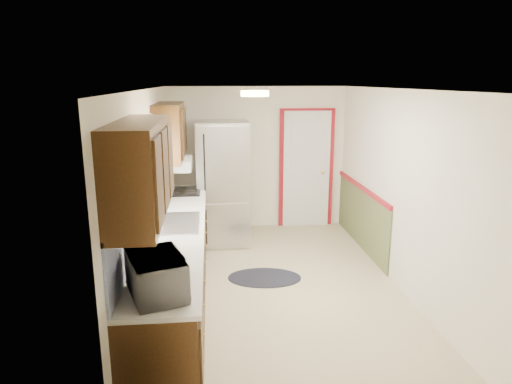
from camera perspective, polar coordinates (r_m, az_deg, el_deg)
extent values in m
cube|color=#BEB186|center=(5.76, 2.71, -11.90)|extent=(3.20, 5.20, 0.12)
cube|color=white|center=(5.19, 3.02, 12.71)|extent=(3.20, 5.20, 0.12)
cube|color=white|center=(7.78, 0.13, 4.22)|extent=(3.20, 0.10, 2.40)
cube|color=white|center=(3.04, 9.99, -11.75)|extent=(3.20, 0.10, 2.40)
cube|color=white|center=(5.34, -13.27, -0.63)|extent=(0.10, 5.20, 2.40)
cube|color=white|center=(5.76, 17.77, 0.13)|extent=(0.10, 5.20, 2.40)
cube|color=#311C0B|center=(5.26, -9.95, -9.31)|extent=(0.60, 4.00, 0.90)
cube|color=silver|center=(5.10, -10.00, -4.44)|extent=(0.63, 4.00, 0.04)
cube|color=#5674D1|center=(5.05, -13.57, -1.31)|extent=(0.02, 4.00, 0.55)
cube|color=#311C0B|center=(3.64, -14.23, 2.70)|extent=(0.35, 1.40, 0.75)
cube|color=#311C0B|center=(6.29, -10.73, 7.44)|extent=(0.35, 1.20, 0.75)
cube|color=white|center=(5.06, -13.65, 3.42)|extent=(0.02, 1.00, 0.90)
cube|color=orange|center=(5.00, -13.36, 7.38)|extent=(0.05, 1.12, 0.24)
cube|color=#B7B7BC|center=(5.19, -9.99, -3.83)|extent=(0.52, 0.82, 0.02)
cube|color=white|center=(6.40, -10.07, 3.50)|extent=(0.45, 0.60, 0.15)
cube|color=maroon|center=(7.92, 6.29, 2.83)|extent=(0.94, 0.05, 2.08)
cube|color=white|center=(7.89, 6.32, 2.80)|extent=(0.80, 0.04, 2.00)
cube|color=#505831|center=(7.17, 13.02, -3.15)|extent=(0.02, 2.30, 0.90)
cube|color=maroon|center=(7.04, 13.13, 0.50)|extent=(0.04, 2.30, 0.06)
cylinder|color=#FFD88C|center=(4.96, -0.14, 12.21)|extent=(0.30, 0.30, 0.06)
imported|color=white|center=(3.49, -12.31, -9.67)|extent=(0.47, 0.62, 0.38)
cube|color=#B7B7BC|center=(7.05, -4.20, 1.12)|extent=(0.81, 0.76, 1.90)
cylinder|color=black|center=(6.68, -6.35, -0.51)|extent=(0.02, 0.02, 1.33)
ellipsoid|color=black|center=(6.02, 1.07, -10.65)|extent=(1.01, 0.71, 0.01)
cube|color=black|center=(6.61, -9.10, 0.09)|extent=(0.49, 0.59, 0.02)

